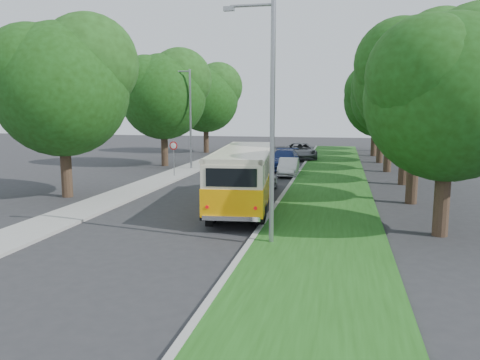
% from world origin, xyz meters
% --- Properties ---
extents(ground, '(120.00, 120.00, 0.00)m').
position_xyz_m(ground, '(0.00, 0.00, 0.00)').
color(ground, '#28282B').
rests_on(ground, ground).
extents(curb, '(0.20, 70.00, 0.15)m').
position_xyz_m(curb, '(3.60, 5.00, 0.07)').
color(curb, gray).
rests_on(curb, ground).
extents(grass_verge, '(4.50, 70.00, 0.13)m').
position_xyz_m(grass_verge, '(5.95, 5.00, 0.07)').
color(grass_verge, '#1C4B14').
rests_on(grass_verge, ground).
extents(sidewalk, '(2.20, 70.00, 0.12)m').
position_xyz_m(sidewalk, '(-4.80, 5.00, 0.06)').
color(sidewalk, gray).
rests_on(sidewalk, ground).
extents(treeline, '(24.27, 41.91, 9.46)m').
position_xyz_m(treeline, '(3.15, 17.99, 5.93)').
color(treeline, '#332319').
rests_on(treeline, ground).
extents(lamppost_near, '(1.71, 0.16, 8.00)m').
position_xyz_m(lamppost_near, '(4.21, -2.50, 4.37)').
color(lamppost_near, gray).
rests_on(lamppost_near, ground).
extents(lamppost_far, '(1.71, 0.16, 7.50)m').
position_xyz_m(lamppost_far, '(-4.70, 16.00, 4.12)').
color(lamppost_far, gray).
rests_on(lamppost_far, ground).
extents(warning_sign, '(0.56, 0.10, 2.50)m').
position_xyz_m(warning_sign, '(-4.50, 11.98, 1.71)').
color(warning_sign, gray).
rests_on(warning_sign, ground).
extents(vintage_bus, '(3.39, 9.70, 2.82)m').
position_xyz_m(vintage_bus, '(2.18, 3.27, 1.41)').
color(vintage_bus, '#F8A407').
rests_on(vintage_bus, ground).
extents(car_silver, '(2.77, 4.51, 1.43)m').
position_xyz_m(car_silver, '(1.74, 10.10, 0.72)').
color(car_silver, '#A2A2A7').
rests_on(car_silver, ground).
extents(car_white, '(1.42, 3.73, 1.22)m').
position_xyz_m(car_white, '(3.00, 14.42, 0.61)').
color(car_white, silver).
rests_on(car_white, ground).
extents(car_blue, '(2.21, 5.24, 1.51)m').
position_xyz_m(car_blue, '(2.29, 17.81, 0.76)').
color(car_blue, navy).
rests_on(car_blue, ground).
extents(car_grey, '(3.58, 5.78, 1.49)m').
position_xyz_m(car_grey, '(2.91, 25.26, 0.75)').
color(car_grey, '#595B61').
rests_on(car_grey, ground).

